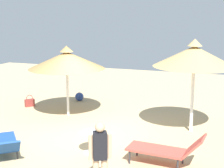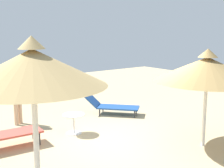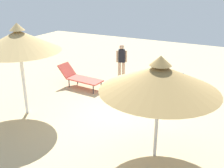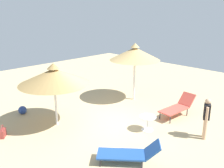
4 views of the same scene
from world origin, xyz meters
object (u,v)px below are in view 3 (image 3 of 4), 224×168
(parasol_umbrella_center, at_px, (160,78))
(person_standing_far_left, at_px, (122,60))
(side_table_round, at_px, (124,87))
(lounge_chair_near_right, at_px, (79,77))
(parasol_umbrella_back, at_px, (19,41))
(lounge_chair_edge, at_px, (186,91))

(parasol_umbrella_center, xyz_separation_m, person_standing_far_left, (3.18, -4.72, -1.17))
(side_table_round, bearing_deg, person_standing_far_left, -61.77)
(parasol_umbrella_center, distance_m, lounge_chair_near_right, 5.41)
(parasol_umbrella_center, bearing_deg, parasol_umbrella_back, -3.48)
(lounge_chair_near_right, bearing_deg, lounge_chair_edge, -168.72)
(parasol_umbrella_center, bearing_deg, person_standing_far_left, -56.05)
(lounge_chair_near_right, bearing_deg, side_table_round, 177.45)
(lounge_chair_near_right, bearing_deg, parasol_umbrella_back, 85.00)
(parasol_umbrella_back, relative_size, side_table_round, 4.46)
(lounge_chair_near_right, relative_size, person_standing_far_left, 1.25)
(lounge_chair_edge, height_order, lounge_chair_near_right, lounge_chair_near_right)
(parasol_umbrella_center, distance_m, parasol_umbrella_back, 4.48)
(parasol_umbrella_back, height_order, person_standing_far_left, parasol_umbrella_back)
(person_standing_far_left, bearing_deg, lounge_chair_near_right, 58.86)
(person_standing_far_left, height_order, side_table_round, person_standing_far_left)
(person_standing_far_left, bearing_deg, parasol_umbrella_back, 73.88)
(lounge_chair_near_right, height_order, person_standing_far_left, person_standing_far_left)
(parasol_umbrella_back, distance_m, lounge_chair_edge, 5.97)
(lounge_chair_edge, distance_m, side_table_round, 2.27)
(lounge_chair_edge, bearing_deg, side_table_round, 23.62)
(parasol_umbrella_back, relative_size, lounge_chair_near_right, 1.52)
(lounge_chair_near_right, height_order, side_table_round, lounge_chair_near_right)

